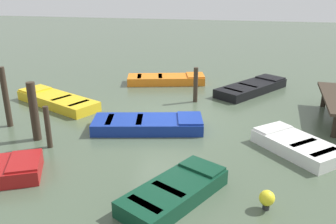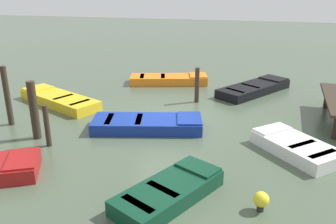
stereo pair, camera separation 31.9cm
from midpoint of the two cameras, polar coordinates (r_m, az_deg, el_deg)
ground_plane at (r=13.36m, az=-0.68°, el=-1.41°), size 80.00×80.00×0.00m
rowboat_white at (r=11.52m, az=19.28°, el=-5.07°), size 2.85×2.78×0.46m
rowboat_blue at (r=12.51m, az=-3.86°, el=-1.93°), size 2.21×4.03×0.46m
rowboat_black at (r=17.32m, az=12.84°, el=3.86°), size 4.12×3.42×0.46m
rowboat_orange at (r=18.38m, az=-0.73°, el=5.29°), size 2.22×4.11×0.46m
rowboat_dark_green at (r=8.63m, az=0.05°, el=-12.65°), size 3.09×2.40×0.46m
rowboat_yellow at (r=15.81m, az=-18.03°, el=1.83°), size 2.91×4.25×0.46m
mooring_piling_center at (r=13.83m, az=-25.27°, el=2.14°), size 0.21×0.21×2.18m
mooring_piling_mid_left at (r=11.65m, az=-19.53°, el=-2.32°), size 0.17×0.17×1.36m
mooring_piling_far_left at (r=12.28m, az=-21.47°, el=0.05°), size 0.27×0.27×1.96m
mooring_piling_far_right at (r=15.33m, az=3.87°, el=4.37°), size 0.19×0.19×1.52m
marker_buoy at (r=8.51m, az=14.57°, el=-13.34°), size 0.36×0.36×0.48m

